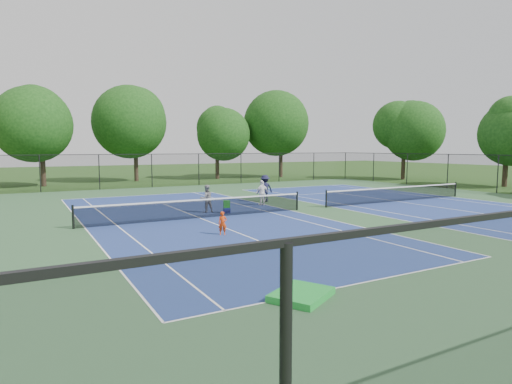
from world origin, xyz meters
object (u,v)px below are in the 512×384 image
tree_side_e (405,128)px  ball_crate (227,211)px  tree_back_d (281,121)px  tree_side_f (508,129)px  tree_back_c (217,131)px  bystander_a (262,193)px  bystander_b (265,188)px  tree_back_b (135,119)px  child_player (223,223)px  ball_hopper (227,204)px  tree_back_a (41,121)px  instructor (206,199)px

tree_side_e → ball_crate: tree_side_e is taller
tree_back_d → tree_side_f: size_ratio=1.28×
tree_back_c → bystander_a: tree_back_c is taller
tree_side_e → ball_crate: (-28.10, -13.13, -5.66)m
ball_crate → tree_back_c: bearing=67.3°
tree_back_c → tree_back_d: size_ratio=0.81×
tree_side_e → bystander_b: 26.18m
tree_back_d → tree_back_b: bearing=173.3°
tree_back_d → child_player: tree_back_d is taller
bystander_a → ball_hopper: bearing=22.7°
tree_back_a → bystander_a: bearing=-62.2°
child_player → tree_back_b: bearing=105.8°
tree_back_b → tree_back_d: size_ratio=0.97×
tree_back_a → tree_back_c: (18.00, 1.00, -0.56)m
instructor → ball_hopper: bearing=139.7°
tree_back_a → child_player: tree_back_a is taller
bystander_a → bystander_b: bystander_b is taller
tree_back_b → tree_back_c: 9.12m
tree_side_f → bystander_a: size_ratio=5.18×
tree_back_a → tree_back_d: 26.01m
tree_side_e → tree_side_f: tree_side_e is taller
tree_side_e → bystander_b: bearing=-157.5°
tree_back_b → tree_back_d: (17.00, -2.00, 0.23)m
tree_back_b → ball_crate: size_ratio=27.85×
tree_side_e → ball_hopper: tree_side_e is taller
tree_back_c → bystander_a: size_ratio=5.35×
tree_side_f → bystander_b: size_ratio=4.56×
tree_back_b → bystander_b: tree_back_b is taller
bystander_a → tree_side_f: bearing=173.8°
bystander_a → ball_hopper: bystander_a is taller
tree_side_f → instructor: bearing=-177.4°
tree_side_e → ball_crate: bearing=-155.0°
tree_back_c → child_player: size_ratio=8.65×
tree_side_e → instructor: (-28.97, -12.37, -5.04)m
tree_back_a → ball_hopper: tree_back_a is taller
bystander_a → tree_back_c: bearing=-113.8°
tree_back_b → tree_side_e: size_ratio=1.13×
tree_back_c → tree_side_f: (19.00, -22.00, -0.23)m
instructor → tree_back_a: bearing=-71.6°
ball_crate → tree_back_d: bearing=52.0°
child_player → ball_crate: 5.86m
bystander_b → ball_crate: (-4.34, -3.30, -0.74)m
tree_back_d → tree_back_a: bearing=-180.0°
tree_back_c → tree_side_e: bearing=-31.4°
tree_side_f → child_player: (-31.72, -7.35, -4.77)m
tree_back_c → ball_crate: tree_back_c is taller
tree_side_f → bystander_a: 26.17m
tree_side_f → child_player: size_ratio=8.36×
ball_hopper → tree_back_b: bearing=87.5°
tree_back_a → bystander_a: tree_back_a is taller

